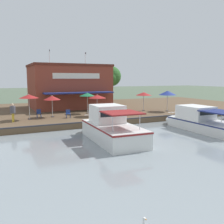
% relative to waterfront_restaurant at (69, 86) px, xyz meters
% --- Properties ---
extents(ground_plane, '(220.00, 220.00, 0.00)m').
position_rel_waterfront_restaurant_xyz_m(ground_plane, '(13.14, -0.60, -3.59)').
color(ground_plane, '#4C5B47').
extents(quay_deck, '(22.00, 56.00, 0.60)m').
position_rel_waterfront_restaurant_xyz_m(quay_deck, '(2.14, -0.60, -3.29)').
color(quay_deck, brown).
rests_on(quay_deck, ground).
extents(quay_edge_fender, '(0.20, 50.40, 0.10)m').
position_rel_waterfront_restaurant_xyz_m(quay_edge_fender, '(13.04, -0.60, -2.94)').
color(quay_edge_fender, '#2D2D33').
rests_on(quay_edge_fender, quay_deck).
extents(waterfront_restaurant, '(9.84, 10.47, 7.95)m').
position_rel_waterfront_restaurant_xyz_m(waterfront_restaurant, '(0.00, 0.00, 0.00)').
color(waterfront_restaurant, brown).
rests_on(waterfront_restaurant, quay_deck).
extents(patio_umbrella_near_quay_edge, '(1.94, 1.94, 2.35)m').
position_rel_waterfront_restaurant_xyz_m(patio_umbrella_near_quay_edge, '(9.59, 0.47, -0.87)').
color(patio_umbrella_near_quay_edge, '#B7B7B7').
rests_on(patio_umbrella_near_quay_edge, quay_deck).
extents(patio_umbrella_back_row, '(1.89, 1.89, 2.54)m').
position_rel_waterfront_restaurant_xyz_m(patio_umbrella_back_row, '(8.92, -6.55, -0.68)').
color(patio_umbrella_back_row, '#B7B7B7').
rests_on(patio_umbrella_back_row, quay_deck).
extents(patio_umbrella_mid_patio_left, '(1.79, 1.79, 2.31)m').
position_rel_waterfront_restaurant_xyz_m(patio_umbrella_mid_patio_left, '(8.31, -4.14, -0.94)').
color(patio_umbrella_mid_patio_left, '#B7B7B7').
rests_on(patio_umbrella_mid_patio_left, quay_deck).
extents(patio_umbrella_far_corner, '(2.01, 2.01, 2.39)m').
position_rel_waterfront_restaurant_xyz_m(patio_umbrella_far_corner, '(8.04, 7.43, -0.84)').
color(patio_umbrella_far_corner, '#B7B7B7').
rests_on(patio_umbrella_far_corner, quay_deck).
extents(patio_umbrella_by_entrance, '(1.88, 1.88, 2.44)m').
position_rel_waterfront_restaurant_xyz_m(patio_umbrella_by_entrance, '(7.17, 0.22, -0.78)').
color(patio_umbrella_by_entrance, '#B7B7B7').
rests_on(patio_umbrella_by_entrance, quay_deck).
extents(patio_umbrella_mid_patio_right, '(2.19, 2.19, 2.60)m').
position_rel_waterfront_restaurant_xyz_m(patio_umbrella_mid_patio_right, '(9.65, 9.90, -0.70)').
color(patio_umbrella_mid_patio_right, '#B7B7B7').
rests_on(patio_umbrella_mid_patio_right, quay_deck).
extents(cafe_chair_far_corner_seat, '(0.52, 0.52, 0.85)m').
position_rel_waterfront_restaurant_xyz_m(cafe_chair_far_corner_seat, '(9.58, -2.79, -2.51)').
color(cafe_chair_far_corner_seat, navy).
rests_on(cafe_chair_far_corner_seat, quay_deck).
extents(cafe_chair_mid_patio, '(0.46, 0.46, 0.85)m').
position_rel_waterfront_restaurant_xyz_m(cafe_chair_mid_patio, '(8.00, -5.50, -2.51)').
color(cafe_chair_mid_patio, navy).
rests_on(cafe_chair_mid_patio, quay_deck).
extents(cafe_chair_facing_river, '(0.53, 0.53, 0.85)m').
position_rel_waterfront_restaurant_xyz_m(cafe_chair_facing_river, '(7.24, 1.54, -2.51)').
color(cafe_chair_facing_river, navy).
rests_on(cafe_chair_facing_river, quay_deck).
extents(person_near_entrance, '(0.49, 0.49, 1.75)m').
position_rel_waterfront_restaurant_xyz_m(person_near_entrance, '(9.88, -8.16, -1.88)').
color(person_near_entrance, gold).
rests_on(person_near_entrance, quay_deck).
extents(motorboat_far_downstream, '(8.22, 2.82, 2.09)m').
position_rel_waterfront_restaurant_xyz_m(motorboat_far_downstream, '(17.82, 7.06, -2.76)').
color(motorboat_far_downstream, white).
rests_on(motorboat_far_downstream, river_water).
extents(motorboat_fourth_along, '(7.82, 3.12, 2.57)m').
position_rel_waterfront_restaurant_xyz_m(motorboat_fourth_along, '(17.73, -1.88, -2.62)').
color(motorboat_fourth_along, white).
rests_on(motorboat_fourth_along, river_water).
extents(tree_behind_restaurant, '(3.72, 3.54, 6.23)m').
position_rel_waterfront_restaurant_xyz_m(tree_behind_restaurant, '(-5.47, 9.20, 1.37)').
color(tree_behind_restaurant, brown).
rests_on(tree_behind_restaurant, quay_deck).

